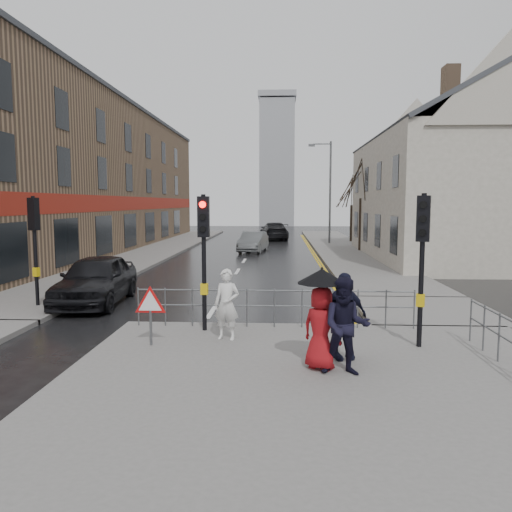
# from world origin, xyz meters

# --- Properties ---
(ground) EXTENTS (120.00, 120.00, 0.00)m
(ground) POSITION_xyz_m (0.00, 0.00, 0.00)
(ground) COLOR black
(ground) RESTS_ON ground
(near_pavement) EXTENTS (10.00, 9.00, 0.14)m
(near_pavement) POSITION_xyz_m (3.00, -3.50, 0.07)
(near_pavement) COLOR #605E5B
(near_pavement) RESTS_ON ground
(left_pavement) EXTENTS (4.00, 44.00, 0.14)m
(left_pavement) POSITION_xyz_m (-6.50, 23.00, 0.07)
(left_pavement) COLOR #605E5B
(left_pavement) RESTS_ON ground
(right_pavement) EXTENTS (4.00, 40.00, 0.14)m
(right_pavement) POSITION_xyz_m (6.50, 25.00, 0.07)
(right_pavement) COLOR #605E5B
(right_pavement) RESTS_ON ground
(pavement_bridge_right) EXTENTS (4.00, 4.20, 0.14)m
(pavement_bridge_right) POSITION_xyz_m (6.50, 3.00, 0.07)
(pavement_bridge_right) COLOR #605E5B
(pavement_bridge_right) RESTS_ON ground
(building_left_terrace) EXTENTS (8.00, 42.00, 10.00)m
(building_left_terrace) POSITION_xyz_m (-12.00, 22.00, 5.00)
(building_left_terrace) COLOR #806249
(building_left_terrace) RESTS_ON ground
(building_right_cream) EXTENTS (9.00, 16.40, 10.10)m
(building_right_cream) POSITION_xyz_m (12.00, 18.00, 4.78)
(building_right_cream) COLOR beige
(building_right_cream) RESTS_ON ground
(church_tower) EXTENTS (5.00, 5.00, 18.00)m
(church_tower) POSITION_xyz_m (1.50, 62.00, 9.00)
(church_tower) COLOR #94969C
(church_tower) RESTS_ON ground
(traffic_signal_near_left) EXTENTS (0.28, 0.27, 3.40)m
(traffic_signal_near_left) POSITION_xyz_m (0.20, 0.20, 2.46)
(traffic_signal_near_left) COLOR black
(traffic_signal_near_left) RESTS_ON near_pavement
(traffic_signal_near_right) EXTENTS (0.34, 0.33, 3.40)m
(traffic_signal_near_right) POSITION_xyz_m (5.20, -1.00, 2.46)
(traffic_signal_near_right) COLOR black
(traffic_signal_near_right) RESTS_ON near_pavement
(traffic_signal_far_left) EXTENTS (0.34, 0.33, 3.40)m
(traffic_signal_far_left) POSITION_xyz_m (-5.50, 3.00, 2.46)
(traffic_signal_far_left) COLOR black
(traffic_signal_far_left) RESTS_ON left_pavement
(guard_railing_front) EXTENTS (7.14, 0.04, 1.00)m
(guard_railing_front) POSITION_xyz_m (1.95, 0.60, 0.86)
(guard_railing_front) COLOR #595B5E
(guard_railing_front) RESTS_ON near_pavement
(warning_sign) EXTENTS (0.80, 0.07, 1.35)m
(warning_sign) POSITION_xyz_m (-0.80, -1.21, 1.04)
(warning_sign) COLOR #595B5E
(warning_sign) RESTS_ON near_pavement
(street_lamp) EXTENTS (1.83, 0.25, 8.00)m
(street_lamp) POSITION_xyz_m (5.82, 28.00, 4.71)
(street_lamp) COLOR #595B5E
(street_lamp) RESTS_ON right_pavement
(tree_near) EXTENTS (2.40, 2.40, 6.58)m
(tree_near) POSITION_xyz_m (7.50, 22.00, 5.14)
(tree_near) COLOR #2F241A
(tree_near) RESTS_ON right_pavement
(tree_far) EXTENTS (2.40, 2.40, 5.64)m
(tree_far) POSITION_xyz_m (8.00, 30.00, 4.42)
(tree_far) COLOR #2F241A
(tree_far) RESTS_ON right_pavement
(pedestrian_a) EXTENTS (0.68, 0.52, 1.66)m
(pedestrian_a) POSITION_xyz_m (0.85, -0.61, 0.97)
(pedestrian_a) COLOR silver
(pedestrian_a) RESTS_ON near_pavement
(pedestrian_b) EXTENTS (0.95, 0.77, 1.83)m
(pedestrian_b) POSITION_xyz_m (3.32, -2.91, 1.06)
(pedestrian_b) COLOR black
(pedestrian_b) RESTS_ON near_pavement
(pedestrian_with_umbrella) EXTENTS (0.96, 0.96, 1.95)m
(pedestrian_with_umbrella) POSITION_xyz_m (2.89, -2.62, 1.23)
(pedestrian_with_umbrella) COLOR maroon
(pedestrian_with_umbrella) RESTS_ON near_pavement
(pedestrian_d) EXTENTS (1.13, 0.75, 1.79)m
(pedestrian_d) POSITION_xyz_m (3.38, -1.95, 1.03)
(pedestrian_d) COLOR black
(pedestrian_d) RESTS_ON near_pavement
(car_parked) EXTENTS (2.17, 4.86, 1.62)m
(car_parked) POSITION_xyz_m (-4.00, 4.00, 0.81)
(car_parked) COLOR black
(car_parked) RESTS_ON ground
(car_mid) EXTENTS (2.00, 4.33, 1.37)m
(car_mid) POSITION_xyz_m (0.23, 21.72, 0.69)
(car_mid) COLOR #505456
(car_mid) RESTS_ON ground
(car_far) EXTENTS (2.83, 5.66, 1.58)m
(car_far) POSITION_xyz_m (1.50, 33.14, 0.79)
(car_far) COLOR black
(car_far) RESTS_ON ground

